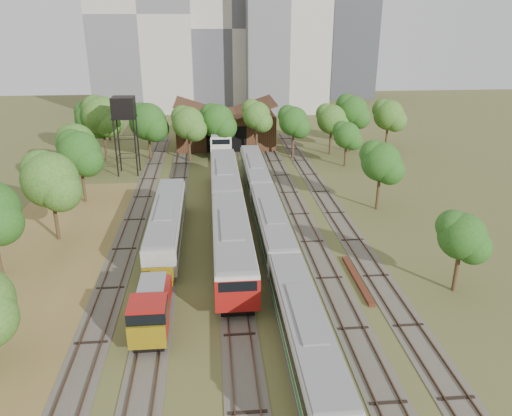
{
  "coord_description": "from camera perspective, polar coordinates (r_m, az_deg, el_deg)",
  "views": [
    {
      "loc": [
        -3.55,
        -25.68,
        20.51
      ],
      "look_at": [
        0.78,
        20.94,
        2.5
      ],
      "focal_mm": 35.0,
      "sensor_mm": 36.0,
      "label": 1
    }
  ],
  "objects": [
    {
      "name": "railcar_green_set",
      "position": [
        47.8,
        1.79,
        -2.07
      ],
      "size": [
        2.69,
        52.07,
        3.32
      ],
      "color": "black",
      "rests_on": "ground"
    },
    {
      "name": "tree_band_left",
      "position": [
        60.15,
        -21.4,
        4.92
      ],
      "size": [
        8.88,
        74.9,
        8.78
      ],
      "color": "#382616",
      "rests_on": "ground"
    },
    {
      "name": "tower_right",
      "position": [
        119.03,
        3.44,
        22.68
      ],
      "size": [
        18.0,
        16.0,
        48.0
      ],
      "primitive_type": "cube",
      "color": "#B8AEA1",
      "rests_on": "ground"
    },
    {
      "name": "railcar_red_set",
      "position": [
        51.07,
        -3.22,
        -0.09
      ],
      "size": [
        3.26,
        34.58,
        4.04
      ],
      "color": "black",
      "rests_on": "ground"
    },
    {
      "name": "shunter_locomotive",
      "position": [
        35.96,
        -11.83,
        -11.29
      ],
      "size": [
        2.5,
        8.1,
        3.27
      ],
      "color": "black",
      "rests_on": "ground"
    },
    {
      "name": "maintenance_shed",
      "position": [
        85.53,
        -3.53,
        9.13
      ],
      "size": [
        16.45,
        11.55,
        7.58
      ],
      "color": "#371F14",
      "rests_on": "ground"
    },
    {
      "name": "tower_left",
      "position": [
        121.54,
        -12.99,
        20.78
      ],
      "size": [
        22.0,
        16.0,
        42.0
      ],
      "primitive_type": "cube",
      "color": "#B8AEA1",
      "rests_on": "ground"
    },
    {
      "name": "tree_band_right",
      "position": [
        57.35,
        14.28,
        4.73
      ],
      "size": [
        4.95,
        39.4,
        7.73
      ],
      "color": "#382616",
      "rests_on": "ground"
    },
    {
      "name": "tower_centre",
      "position": [
        125.83,
        -2.95,
        19.87
      ],
      "size": [
        20.0,
        18.0,
        36.0
      ],
      "primitive_type": "cube",
      "color": "#B5B1A4",
      "rests_on": "ground"
    },
    {
      "name": "old_grey_coach",
      "position": [
        48.93,
        -10.13,
        -1.62
      ],
      "size": [
        2.87,
        18.0,
        3.54
      ],
      "color": "black",
      "rests_on": "ground"
    },
    {
      "name": "water_tower",
      "position": [
        70.06,
        -14.89,
        10.83
      ],
      "size": [
        3.06,
        3.06,
        10.59
      ],
      "color": "black",
      "rests_on": "ground"
    },
    {
      "name": "rail_pile_far",
      "position": [
        42.59,
        11.51,
        -8.01
      ],
      "size": [
        0.51,
        8.09,
        0.26
      ],
      "primitive_type": "cube",
      "color": "#5A2919",
      "rests_on": "ground"
    },
    {
      "name": "tree_band_far",
      "position": [
        77.35,
        -2.08,
        10.22
      ],
      "size": [
        50.13,
        9.59,
        9.66
      ],
      "color": "#382616",
      "rests_on": "ground"
    },
    {
      "name": "tower_far_right",
      "position": [
        140.93,
        10.68,
        18.05
      ],
      "size": [
        12.0,
        12.0,
        28.0
      ],
      "primitive_type": "cube",
      "color": "#393A40",
      "rests_on": "ground"
    },
    {
      "name": "dry_grass_patch",
      "position": [
        41.99,
        -25.08,
        -10.38
      ],
      "size": [
        14.0,
        60.0,
        0.04
      ],
      "primitive_type": "cube",
      "color": "brown",
      "rests_on": "ground"
    },
    {
      "name": "railcar_rear",
      "position": [
        83.68,
        -4.16,
        8.28
      ],
      "size": [
        3.22,
        16.08,
        3.99
      ],
      "color": "black",
      "rests_on": "ground"
    },
    {
      "name": "tracks",
      "position": [
        54.73,
        -1.91,
        -0.93
      ],
      "size": [
        24.6,
        80.0,
        0.19
      ],
      "color": "#4C473D",
      "rests_on": "ground"
    },
    {
      "name": "ground",
      "position": [
        33.05,
        2.1,
        -17.33
      ],
      "size": [
        240.0,
        240.0,
        0.0
      ],
      "primitive_type": "plane",
      "color": "#475123",
      "rests_on": "ground"
    }
  ]
}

